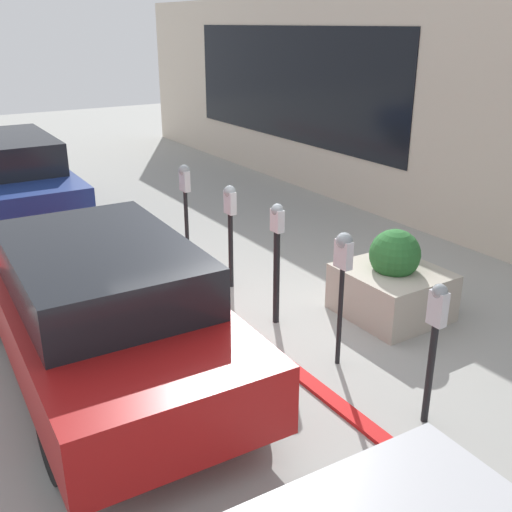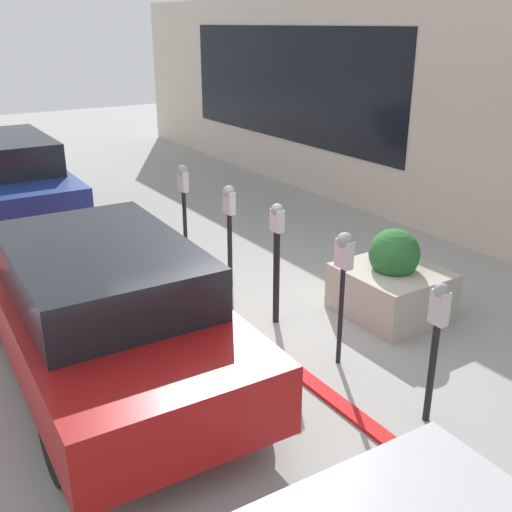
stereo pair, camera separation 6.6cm
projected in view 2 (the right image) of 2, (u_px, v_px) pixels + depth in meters
name	position (u px, v px, depth m)	size (l,w,h in m)	color
ground_plane	(247.00, 328.00, 7.07)	(40.00, 40.00, 0.00)	#999993
curb_strip	(241.00, 329.00, 7.02)	(24.50, 0.16, 0.04)	red
building_facade	(508.00, 128.00, 8.62)	(24.50, 0.17, 3.90)	beige
parking_meter_nearest	(437.00, 329.00, 5.11)	(0.16, 0.13, 1.36)	black
parking_meter_second	(344.00, 264.00, 5.95)	(0.19, 0.16, 1.46)	black
parking_meter_middle	(277.00, 248.00, 6.88)	(0.17, 0.14, 1.48)	black
parking_meter_fourth	(229.00, 215.00, 7.83)	(0.19, 0.16, 1.42)	black
parking_meter_farthest	(183.00, 190.00, 8.78)	(0.19, 0.16, 1.45)	black
planter_box	(392.00, 283.00, 7.29)	(1.18, 1.11, 1.10)	#B2A899
parked_car_middle	(99.00, 303.00, 6.00)	(4.69, 1.96, 1.42)	maroon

